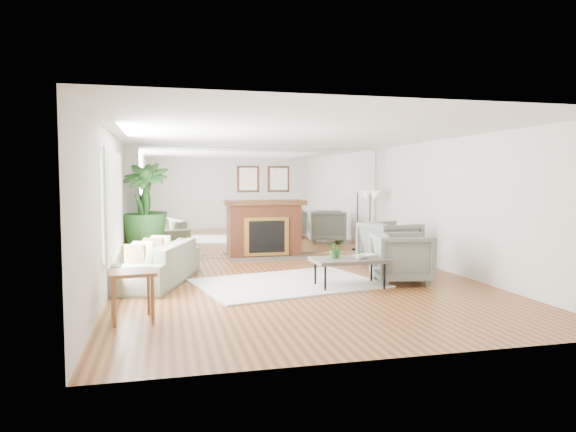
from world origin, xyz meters
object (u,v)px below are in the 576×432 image
object	(u,v)px
floor_lamp	(370,200)
armchair_back	(390,244)
sofa	(156,263)
fireplace	(265,228)
potted_ficus	(144,209)
side_table	(132,279)
coffee_table	(349,261)
armchair_front	(402,258)

from	to	relation	value
floor_lamp	armchair_back	bearing A→B (deg)	-98.86
sofa	armchair_back	size ratio (longest dim) A/B	2.35
fireplace	potted_ficus	distance (m)	2.64
side_table	floor_lamp	size ratio (longest dim) A/B	0.42
sofa	potted_ficus	xyz separation A→B (m)	(-0.27, 2.31, 0.77)
side_table	floor_lamp	xyz separation A→B (m)	(5.01, 4.58, 0.74)
fireplace	coffee_table	world-z (taller)	fireplace
armchair_front	potted_ficus	bearing A→B (deg)	63.81
potted_ficus	coffee_table	bearing A→B (deg)	-45.80
armchair_front	side_table	bearing A→B (deg)	118.92
armchair_back	potted_ficus	xyz separation A→B (m)	(-4.77, 1.70, 0.66)
fireplace	potted_ficus	size ratio (longest dim) A/B	0.98
armchair_back	fireplace	bearing A→B (deg)	38.85
fireplace	side_table	distance (m)	5.44
side_table	fireplace	bearing A→B (deg)	61.67
floor_lamp	potted_ficus	bearing A→B (deg)	179.44
side_table	potted_ficus	world-z (taller)	potted_ficus
side_table	coffee_table	bearing A→B (deg)	20.71
side_table	potted_ficus	distance (m)	4.66
side_table	potted_ficus	xyz separation A→B (m)	(-0.02, 4.63, 0.59)
coffee_table	potted_ficus	xyz separation A→B (m)	(-3.29, 3.39, 0.68)
armchair_front	side_table	distance (m)	4.49
sofa	armchair_back	world-z (taller)	armchair_back
coffee_table	potted_ficus	bearing A→B (deg)	134.20
armchair_front	sofa	bearing A→B (deg)	87.89
fireplace	side_table	size ratio (longest dim) A/B	3.30
fireplace	floor_lamp	distance (m)	2.51
fireplace	armchair_front	xyz separation A→B (m)	(1.69, -3.39, -0.24)
potted_ficus	floor_lamp	bearing A→B (deg)	-0.56
sofa	side_table	distance (m)	2.34
armchair_back	floor_lamp	size ratio (longest dim) A/B	0.67
potted_ficus	armchair_back	bearing A→B (deg)	-19.59
sofa	floor_lamp	bearing A→B (deg)	132.96
potted_ficus	side_table	bearing A→B (deg)	-89.74
armchair_front	floor_lamp	xyz separation A→B (m)	(0.74, 3.18, 0.84)
armchair_back	armchair_front	world-z (taller)	armchair_back
fireplace	armchair_back	xyz separation A→B (m)	(2.17, -1.86, -0.21)
armchair_back	floor_lamp	world-z (taller)	floor_lamp
armchair_back	side_table	bearing A→B (deg)	111.04
armchair_back	floor_lamp	bearing A→B (deg)	-19.47
coffee_table	armchair_front	xyz separation A→B (m)	(0.99, 0.16, -0.01)
coffee_table	floor_lamp	bearing A→B (deg)	62.56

